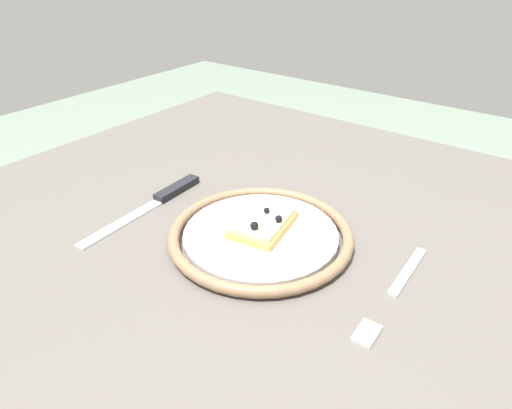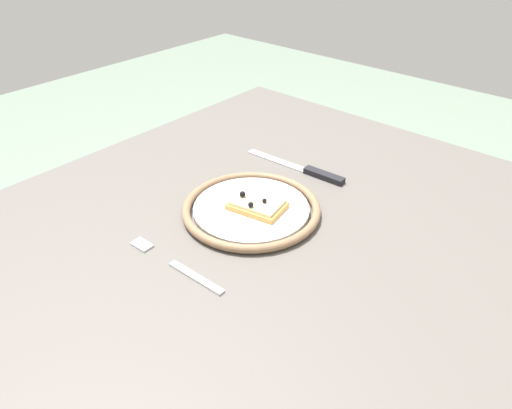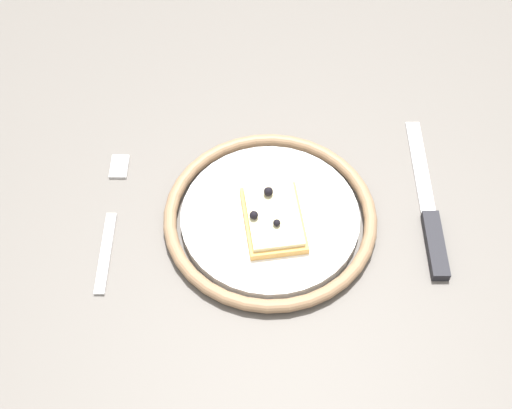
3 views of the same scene
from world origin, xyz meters
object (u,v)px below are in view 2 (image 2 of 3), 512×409
object	(u,v)px
pizza_slice_near	(257,204)
fork	(175,264)
dining_table	(252,261)
plate	(251,209)
knife	(310,171)

from	to	relation	value
pizza_slice_near	fork	bearing A→B (deg)	178.80
pizza_slice_near	fork	world-z (taller)	pizza_slice_near
dining_table	plate	size ratio (longest dim) A/B	4.41
pizza_slice_near	fork	size ratio (longest dim) A/B	0.54
pizza_slice_near	knife	xyz separation A→B (m)	(0.19, 0.01, -0.02)
dining_table	pizza_slice_near	size ratio (longest dim) A/B	10.40
pizza_slice_near	knife	world-z (taller)	pizza_slice_near
plate	pizza_slice_near	world-z (taller)	pizza_slice_near
knife	fork	distance (m)	0.38
dining_table	knife	size ratio (longest dim) A/B	4.68
dining_table	knife	xyz separation A→B (m)	(0.23, 0.04, 0.08)
plate	fork	distance (m)	0.19
plate	pizza_slice_near	bearing A→B (deg)	-69.25
knife	pizza_slice_near	bearing A→B (deg)	-175.78
dining_table	fork	distance (m)	0.17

